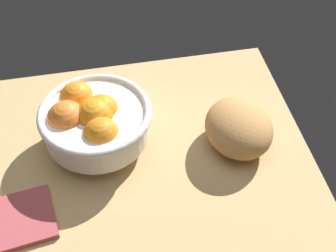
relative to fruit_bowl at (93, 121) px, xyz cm
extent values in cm
cube|color=tan|center=(1.87, -8.10, -8.06)|extent=(80.28, 62.76, 3.00)
cylinder|color=white|center=(0.51, -0.20, -5.14)|extent=(10.85, 10.85, 2.84)
cylinder|color=white|center=(0.51, -0.20, -0.75)|extent=(20.54, 20.54, 5.93)
torus|color=white|center=(0.51, -0.20, 2.21)|extent=(22.14, 22.14, 1.60)
sphere|color=orange|center=(2.03, 1.11, 0.82)|extent=(7.27, 7.27, 7.27)
sphere|color=orange|center=(1.18, -4.96, 0.82)|extent=(7.26, 7.26, 7.26)
sphere|color=orange|center=(-2.50, 5.88, 0.81)|extent=(7.21, 7.21, 7.21)
sphere|color=orange|center=(-4.96, 0.19, 0.92)|extent=(7.86, 7.86, 7.86)
sphere|color=orange|center=(0.51, -0.20, 0.95)|extent=(8.01, 8.01, 8.01)
ellipsoid|color=#BF864B|center=(28.16, -5.34, -2.24)|extent=(14.14, 16.20, 8.64)
cube|color=#AE494E|center=(-17.20, -16.20, -6.01)|extent=(17.43, 13.61, 1.10)
camera|label=1|loc=(1.10, -69.56, 71.82)|focal=54.31mm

